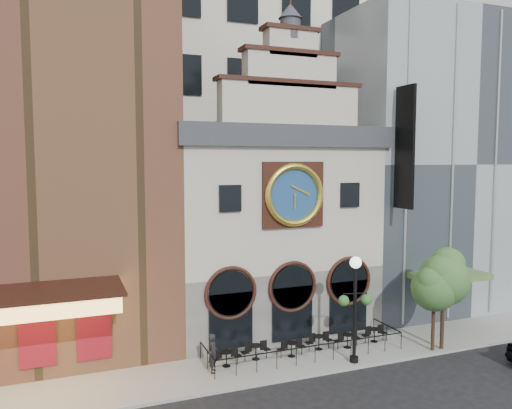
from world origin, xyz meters
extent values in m
plane|color=black|center=(0.00, 0.00, 0.00)|extent=(120.00, 120.00, 0.00)
cube|color=gray|center=(0.00, 2.50, 0.07)|extent=(44.00, 5.00, 0.15)
cube|color=#605E5B|center=(0.00, 8.00, 2.15)|extent=(12.00, 8.00, 4.00)
cube|color=#BDB6A6|center=(0.00, 8.00, 7.65)|extent=(12.00, 8.00, 7.00)
cube|color=#2D3035|center=(0.00, 8.00, 11.75)|extent=(12.60, 8.60, 1.20)
cube|color=black|center=(0.00, 3.92, 8.55)|extent=(3.60, 0.25, 3.60)
cylinder|color=navy|center=(0.00, 3.78, 8.55)|extent=(3.10, 0.12, 3.10)
torus|color=gold|center=(0.00, 3.70, 8.55)|extent=(3.46, 0.36, 3.46)
cylinder|color=#2D3035|center=(0.00, 4.40, 17.45)|extent=(1.10, 1.10, 1.10)
cone|color=#2D3035|center=(0.00, 4.40, 18.40)|extent=(1.30, 1.30, 0.80)
cube|color=brown|center=(-13.00, 10.00, 12.65)|extent=(14.00, 12.00, 25.00)
cube|color=#FFBF59|center=(-13.00, 2.30, 4.35)|extent=(7.00, 3.40, 0.70)
cube|color=black|center=(-13.00, 2.30, 4.80)|extent=(7.40, 3.80, 0.15)
cube|color=maroon|center=(-13.00, 3.95, 2.15)|extent=(5.60, 0.15, 2.60)
cube|color=gray|center=(13.00, 10.00, 10.15)|extent=(14.00, 12.00, 20.00)
cube|color=#54823B|center=(10.00, 2.80, 3.45)|extent=(4.50, 2.40, 0.35)
cube|color=black|center=(6.60, 3.00, 11.15)|extent=(0.18, 1.60, 7.00)
cube|color=beige|center=(0.00, 20.00, 20.00)|extent=(20.00, 16.00, 40.00)
cylinder|color=black|center=(-4.34, 2.42, 0.89)|extent=(0.68, 0.68, 0.03)
cylinder|color=black|center=(-4.34, 2.42, 0.52)|extent=(0.06, 0.06, 0.72)
cylinder|color=black|center=(-2.65, 2.70, 0.89)|extent=(0.68, 0.68, 0.03)
cylinder|color=black|center=(-2.65, 2.70, 0.52)|extent=(0.06, 0.06, 0.72)
cylinder|color=black|center=(-0.77, 2.37, 0.89)|extent=(0.68, 0.68, 0.03)
cylinder|color=black|center=(-0.77, 2.37, 0.52)|extent=(0.06, 0.06, 0.72)
cylinder|color=black|center=(1.05, 2.73, 0.89)|extent=(0.68, 0.68, 0.03)
cylinder|color=black|center=(1.05, 2.73, 0.52)|extent=(0.06, 0.06, 0.72)
cylinder|color=black|center=(2.63, 2.38, 0.89)|extent=(0.68, 0.68, 0.03)
cylinder|color=black|center=(2.63, 2.38, 0.52)|extent=(0.06, 0.06, 0.72)
cylinder|color=black|center=(4.53, 2.61, 0.89)|extent=(0.68, 0.68, 0.03)
cylinder|color=black|center=(4.53, 2.61, 0.52)|extent=(0.06, 0.06, 0.72)
imported|color=black|center=(-5.15, 2.00, 1.11)|extent=(0.65, 0.80, 1.91)
cylinder|color=black|center=(1.90, 0.56, 2.63)|extent=(0.18, 0.18, 4.96)
cylinder|color=black|center=(1.90, 0.56, 0.30)|extent=(0.44, 0.44, 0.30)
sphere|color=white|center=(1.90, 0.56, 5.31)|extent=(0.59, 0.59, 0.59)
sphere|color=#2E6327|center=(1.32, 0.69, 3.37)|extent=(0.56, 0.56, 0.56)
sphere|color=#2E6327|center=(2.48, 0.44, 3.37)|extent=(0.56, 0.56, 0.56)
cylinder|color=#382619|center=(7.38, 0.42, 1.63)|extent=(0.21, 0.21, 2.96)
sphere|color=#345F26|center=(7.38, 0.42, 3.96)|extent=(2.75, 2.75, 2.75)
sphere|color=#345F26|center=(7.91, 0.74, 4.70)|extent=(1.91, 1.91, 1.91)
sphere|color=#345F26|center=(6.95, 0.21, 4.49)|extent=(1.69, 1.69, 1.69)
cylinder|color=#382619|center=(6.75, 0.40, 1.48)|extent=(0.19, 0.19, 2.66)
sphere|color=#2F5C24|center=(6.75, 0.40, 3.57)|extent=(2.47, 2.47, 2.47)
sphere|color=#2F5C24|center=(7.22, 0.68, 4.23)|extent=(1.71, 1.71, 1.71)
sphere|color=#2F5C24|center=(6.37, 0.21, 4.04)|extent=(1.52, 1.52, 1.52)
camera|label=1|loc=(-11.72, -20.57, 10.38)|focal=35.00mm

